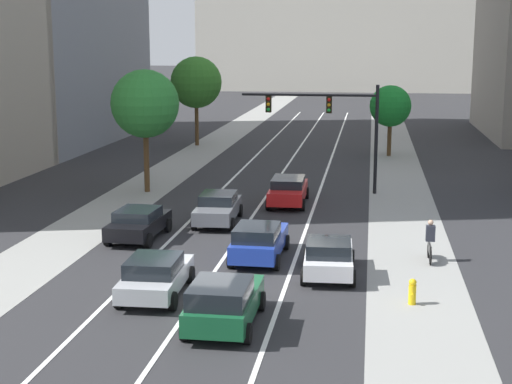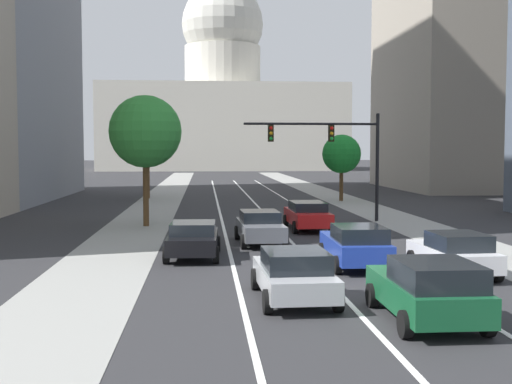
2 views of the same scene
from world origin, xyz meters
The scene contains 20 objects.
ground_plane centered at (0.00, 40.00, 0.00)m, with size 400.00×400.00×0.00m, color #2B2B2D.
sidewalk_left centered at (-7.62, 35.00, 0.01)m, with size 3.57×130.00×0.01m, color gray.
sidewalk_right centered at (7.62, 35.00, 0.01)m, with size 3.57×130.00×0.01m, color gray.
lane_stripe_left centered at (-2.92, 25.00, 0.01)m, with size 0.16×90.00×0.01m, color white.
lane_stripe_center centered at (0.00, 25.00, 0.01)m, with size 0.16×90.00×0.01m, color white.
lane_stripe_right centered at (2.92, 25.00, 0.01)m, with size 0.16×90.00×0.01m, color white.
capitol_building centered at (0.00, 119.85, 13.40)m, with size 49.56×24.53×40.05m.
car_gray centered at (-1.46, 10.63, 0.77)m, with size 2.15×4.57×1.47m.
car_white centered at (4.38, 2.77, 0.76)m, with size 2.14×4.09×1.46m.
car_black centered at (-4.38, 7.06, 0.74)m, with size 2.19×4.26×1.40m.
car_blue centered at (1.46, 4.55, 0.80)m, with size 2.09×4.50×1.55m.
car_silver centered at (-1.46, -0.46, 0.75)m, with size 2.17×4.37×1.44m.
car_red centered at (1.46, 15.51, 0.78)m, with size 2.13×4.81×1.47m.
car_green centered at (1.46, -3.04, 0.83)m, with size 2.11×4.28×1.60m.
traffic_signal_mast centered at (3.60, 19.16, 4.47)m, with size 7.92×0.39×6.30m.
fire_hydrant centered at (7.37, -0.06, 0.46)m, with size 0.26×0.35×0.91m.
cyclist centered at (8.31, 5.31, 0.85)m, with size 0.36×1.70×1.72m.
street_tree_near_left centered at (-7.14, 17.75, 5.17)m, with size 3.95×3.95×7.16m.
street_tree_mid_left centered at (-8.77, 38.11, 5.30)m, with size 4.30×4.30×7.47m.
street_tree_near_right centered at (7.25, 34.39, 3.83)m, with size 3.17×3.17×5.43m.
Camera 1 is at (5.83, -25.41, 8.80)m, focal length 54.08 mm.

